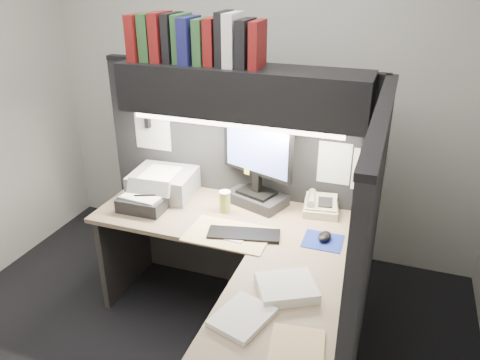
# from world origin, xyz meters

# --- Properties ---
(floor) EXTENTS (3.50, 3.50, 0.00)m
(floor) POSITION_xyz_m (0.00, 0.00, 0.00)
(floor) COLOR black
(floor) RESTS_ON ground
(wall_back) EXTENTS (3.50, 0.04, 2.70)m
(wall_back) POSITION_xyz_m (0.00, 1.50, 1.35)
(wall_back) COLOR beige
(wall_back) RESTS_ON floor
(partition_back) EXTENTS (1.90, 0.06, 1.60)m
(partition_back) POSITION_xyz_m (0.03, 0.93, 0.80)
(partition_back) COLOR black
(partition_back) RESTS_ON floor
(partition_right) EXTENTS (0.06, 1.50, 1.60)m
(partition_right) POSITION_xyz_m (0.98, 0.18, 0.80)
(partition_right) COLOR black
(partition_right) RESTS_ON floor
(desk) EXTENTS (1.70, 1.53, 0.73)m
(desk) POSITION_xyz_m (0.43, -0.00, 0.44)
(desk) COLOR #8A6D58
(desk) RESTS_ON floor
(overhead_shelf) EXTENTS (1.55, 0.34, 0.30)m
(overhead_shelf) POSITION_xyz_m (0.12, 0.75, 1.50)
(overhead_shelf) COLOR black
(overhead_shelf) RESTS_ON partition_back
(task_light_tube) EXTENTS (1.32, 0.04, 0.04)m
(task_light_tube) POSITION_xyz_m (0.12, 0.61, 1.33)
(task_light_tube) COLOR white
(task_light_tube) RESTS_ON overhead_shelf
(monitor) EXTENTS (0.51, 0.35, 0.57)m
(monitor) POSITION_xyz_m (0.22, 0.79, 0.96)
(monitor) COLOR black
(monitor) RESTS_ON desk
(keyboard) EXTENTS (0.45, 0.23, 0.02)m
(keyboard) POSITION_xyz_m (0.28, 0.37, 0.74)
(keyboard) COLOR black
(keyboard) RESTS_ON desk
(mousepad) EXTENTS (0.23, 0.21, 0.00)m
(mousepad) POSITION_xyz_m (0.73, 0.46, 0.73)
(mousepad) COLOR navy
(mousepad) RESTS_ON desk
(mouse) EXTENTS (0.09, 0.12, 0.04)m
(mouse) POSITION_xyz_m (0.74, 0.48, 0.76)
(mouse) COLOR black
(mouse) RESTS_ON mousepad
(telephone) EXTENTS (0.25, 0.26, 0.09)m
(telephone) POSITION_xyz_m (0.65, 0.81, 0.78)
(telephone) COLOR beige
(telephone) RESTS_ON desk
(coffee_cup) EXTENTS (0.08, 0.08, 0.13)m
(coffee_cup) POSITION_xyz_m (0.06, 0.61, 0.80)
(coffee_cup) COLOR #CECC52
(coffee_cup) RESTS_ON desk
(printer) EXTENTS (0.45, 0.39, 0.17)m
(printer) POSITION_xyz_m (-0.44, 0.71, 0.81)
(printer) COLOR gray
(printer) RESTS_ON desk
(notebook_stack) EXTENTS (0.30, 0.26, 0.09)m
(notebook_stack) POSITION_xyz_m (-0.46, 0.48, 0.77)
(notebook_stack) COLOR black
(notebook_stack) RESTS_ON desk
(open_folder) EXTENTS (0.50, 0.33, 0.01)m
(open_folder) POSITION_xyz_m (0.19, 0.35, 0.73)
(open_folder) COLOR #D5B478
(open_folder) RESTS_ON desk
(paper_stack_a) EXTENTS (0.36, 0.34, 0.05)m
(paper_stack_a) POSITION_xyz_m (0.65, -0.06, 0.76)
(paper_stack_a) COLOR white
(paper_stack_a) RESTS_ON desk
(paper_stack_b) EXTENTS (0.29, 0.32, 0.03)m
(paper_stack_b) POSITION_xyz_m (0.51, -0.32, 0.74)
(paper_stack_b) COLOR white
(paper_stack_b) RESTS_ON desk
(manila_stack) EXTENTS (0.26, 0.32, 0.02)m
(manila_stack) POSITION_xyz_m (0.78, -0.43, 0.74)
(manila_stack) COLOR #D5B478
(manila_stack) RESTS_ON desk
(binder_row) EXTENTS (0.84, 0.25, 0.31)m
(binder_row) POSITION_xyz_m (-0.17, 0.75, 1.79)
(binder_row) COLOR maroon
(binder_row) RESTS_ON overhead_shelf
(pinned_papers) EXTENTS (1.76, 1.31, 0.51)m
(pinned_papers) POSITION_xyz_m (0.42, 0.56, 1.05)
(pinned_papers) COLOR white
(pinned_papers) RESTS_ON partition_back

